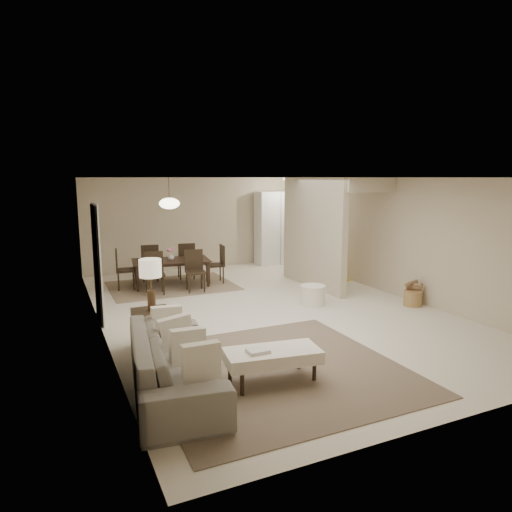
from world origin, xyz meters
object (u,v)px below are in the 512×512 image
round_pouf (313,295)px  dining_table (172,273)px  ottoman_bench (272,356)px  pantry_cabinet (276,228)px  side_table (153,330)px  wicker_basket (413,298)px  sofa (174,362)px

round_pouf → dining_table: bearing=128.5°
ottoman_bench → pantry_cabinet: bearing=70.8°
side_table → round_pouf: side_table is taller
pantry_cabinet → dining_table: 3.90m
side_table → wicker_basket: 5.15m
pantry_cabinet → dining_table: size_ratio=1.20×
side_table → wicker_basket: side_table is taller
pantry_cabinet → round_pouf: pantry_cabinet is taller
ottoman_bench → dining_table: size_ratio=0.71×
pantry_cabinet → side_table: size_ratio=3.58×
pantry_cabinet → side_table: 7.16m
ottoman_bench → wicker_basket: (4.05, 1.90, -0.18)m
side_table → sofa: bearing=-92.0°
pantry_cabinet → ottoman_bench: bearing=-117.4°
dining_table → round_pouf: bearing=-44.3°
pantry_cabinet → ottoman_bench: size_ratio=1.70×
pantry_cabinet → wicker_basket: pantry_cabinet is taller
pantry_cabinet → wicker_basket: (0.40, -5.14, -0.90)m
round_pouf → wicker_basket: round_pouf is taller
side_table → dining_table: size_ratio=0.34×
dining_table → ottoman_bench: bearing=-84.2°
pantry_cabinet → side_table: bearing=-131.8°
side_table → round_pouf: 3.56m
round_pouf → sofa: bearing=-144.2°
sofa → wicker_basket: bearing=-65.3°
wicker_basket → dining_table: (-3.91, 3.61, 0.16)m
side_table → dining_table: dining_table is taller
wicker_basket → side_table: bearing=-178.1°
ottoman_bench → sofa: bearing=173.6°
ottoman_bench → side_table: (-1.10, 1.73, -0.04)m
sofa → dining_table: (1.29, 5.20, -0.04)m
sofa → pantry_cabinet: bearing=-27.8°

